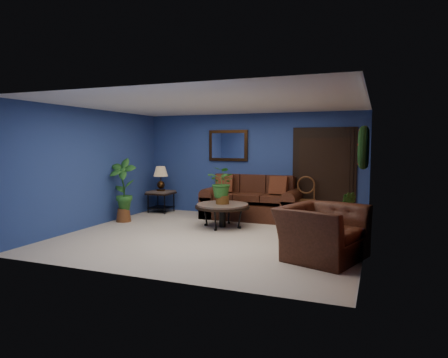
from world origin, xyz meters
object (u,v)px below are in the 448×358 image
at_px(coffee_table, 222,207).
at_px(end_table, 161,196).
at_px(sofa, 252,204).
at_px(table_lamp, 161,176).
at_px(side_chair, 305,196).
at_px(armchair, 322,232).

relative_size(coffee_table, end_table, 1.90).
distance_m(sofa, end_table, 2.45).
distance_m(sofa, table_lamp, 2.52).
bearing_deg(side_chair, armchair, -76.60).
bearing_deg(coffee_table, sofa, 76.76).
bearing_deg(armchair, sofa, 54.62).
bearing_deg(end_table, coffee_table, -28.11).
relative_size(sofa, end_table, 3.73).
distance_m(sofa, coffee_table, 1.23).
xyz_separation_m(table_lamp, armchair, (4.45, -2.77, -0.54)).
distance_m(coffee_table, side_chair, 1.97).
relative_size(end_table, side_chair, 0.59).
bearing_deg(side_chair, table_lamp, 179.63).
xyz_separation_m(coffee_table, side_chair, (1.52, 1.23, 0.15)).
height_order(sofa, coffee_table, sofa).
bearing_deg(coffee_table, armchair, -35.16).
bearing_deg(sofa, table_lamp, -179.17).
distance_m(sofa, side_chair, 1.27).
distance_m(coffee_table, end_table, 2.46).
relative_size(table_lamp, armchair, 0.49).
height_order(table_lamp, armchair, table_lamp).
relative_size(end_table, table_lamp, 0.99).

